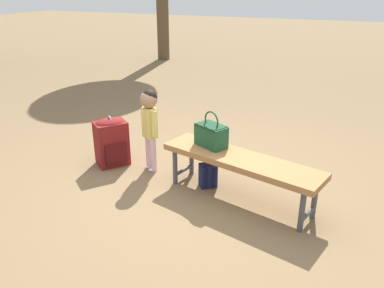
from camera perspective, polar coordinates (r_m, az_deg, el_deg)
ground_plane at (r=4.02m, az=0.31°, el=-6.95°), size 40.00×40.00×0.00m
park_bench at (r=3.74m, az=7.09°, el=-2.74°), size 1.65×0.79×0.45m
handbag at (r=3.90m, az=2.82°, el=1.42°), size 0.37×0.31×0.37m
child_standing at (r=4.25m, az=-6.21°, el=3.83°), size 0.22×0.19×0.93m
backpack_large at (r=4.58m, az=-11.69°, el=0.53°), size 0.42×0.44×0.59m
backpack_small at (r=4.05m, az=2.35°, el=-4.37°), size 0.21×0.21×0.29m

